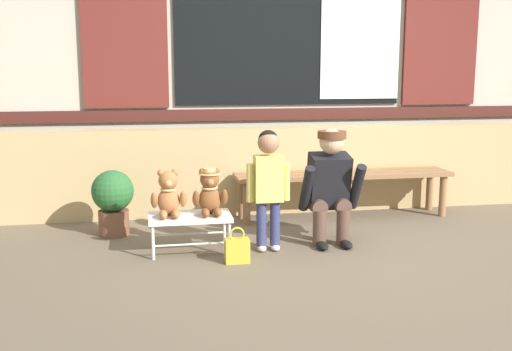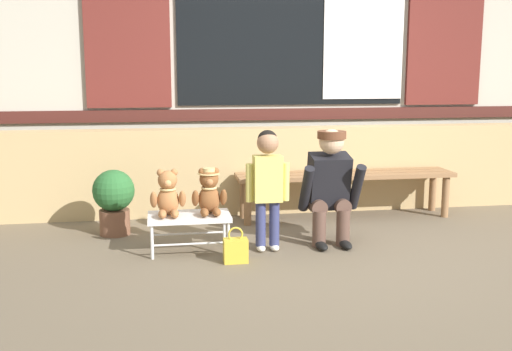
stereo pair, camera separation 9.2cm
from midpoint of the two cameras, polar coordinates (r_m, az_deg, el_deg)
ground_plane at (r=4.87m, az=8.57°, el=-7.06°), size 60.00×60.00×0.00m
brick_low_wall at (r=6.11m, az=4.61°, el=0.61°), size 8.14×0.25×0.85m
shop_facade at (r=6.54m, az=3.70°, el=12.27°), size 8.31×0.26×3.33m
wooden_bench_long at (r=5.87m, az=8.85°, el=-0.38°), size 2.10×0.40×0.44m
small_display_bench at (r=4.76m, az=-5.77°, el=-4.08°), size 0.64×0.36×0.30m
teddy_bear_plain at (r=4.71m, az=-7.76°, el=-1.80°), size 0.28×0.26×0.36m
teddy_bear_with_hat at (r=4.73m, az=-3.88°, el=-1.58°), size 0.28×0.27×0.36m
child_standing at (r=4.70m, az=1.67°, el=-0.14°), size 0.35×0.18×0.96m
adult_crouching at (r=4.96m, az=7.55°, el=-1.01°), size 0.50×0.49×0.95m
handbag_on_ground at (r=4.52m, az=-1.35°, el=-7.03°), size 0.18×0.11×0.27m
potted_plant at (r=5.34m, az=-12.79°, el=-2.10°), size 0.36×0.36×0.57m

